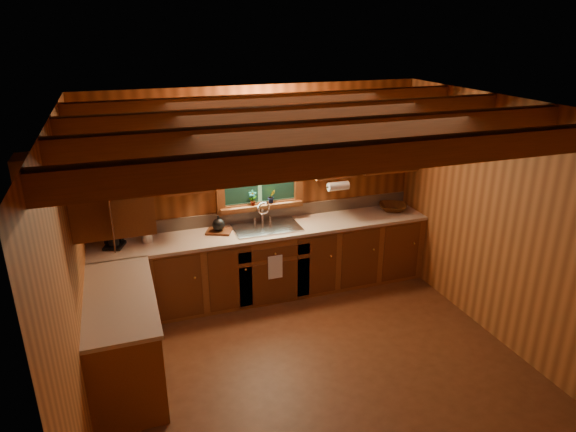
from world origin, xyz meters
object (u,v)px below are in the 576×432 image
(sink, at_px, (267,231))
(coffee_maker, at_px, (113,232))
(cutting_board, at_px, (219,231))
(wicker_basket, at_px, (393,207))

(sink, xyz_separation_m, coffee_maker, (-1.79, 0.06, 0.22))
(sink, bearing_deg, cutting_board, 174.71)
(coffee_maker, distance_m, wicker_basket, 3.59)
(sink, xyz_separation_m, wicker_basket, (1.79, 0.04, 0.09))
(cutting_board, distance_m, wicker_basket, 2.38)
(sink, bearing_deg, wicker_basket, 1.12)
(wicker_basket, bearing_deg, sink, -178.88)
(cutting_board, xyz_separation_m, wicker_basket, (2.38, -0.02, 0.03))
(sink, distance_m, wicker_basket, 1.79)
(coffee_maker, xyz_separation_m, wicker_basket, (3.59, -0.02, -0.13))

